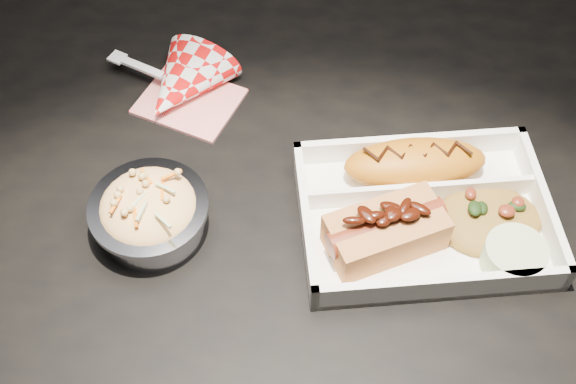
% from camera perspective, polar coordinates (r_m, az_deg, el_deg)
% --- Properties ---
extents(dining_table, '(1.20, 0.80, 0.75)m').
position_cam_1_polar(dining_table, '(0.85, 2.91, -3.10)').
color(dining_table, black).
rests_on(dining_table, ground).
extents(food_tray, '(0.28, 0.22, 0.04)m').
position_cam_1_polar(food_tray, '(0.75, 10.58, -1.93)').
color(food_tray, white).
rests_on(food_tray, dining_table).
extents(fried_pastry, '(0.16, 0.08, 0.04)m').
position_cam_1_polar(fried_pastry, '(0.77, 10.00, 2.26)').
color(fried_pastry, '#C57013').
rests_on(fried_pastry, food_tray).
extents(hotdog, '(0.13, 0.10, 0.06)m').
position_cam_1_polar(hotdog, '(0.71, 7.74, -2.96)').
color(hotdog, '#BC7740').
rests_on(hotdog, food_tray).
extents(fried_rice_mound, '(0.12, 0.11, 0.03)m').
position_cam_1_polar(fried_rice_mound, '(0.75, 15.72, -1.71)').
color(fried_rice_mound, olive).
rests_on(fried_rice_mound, food_tray).
extents(cupcake_liner, '(0.06, 0.06, 0.03)m').
position_cam_1_polar(cupcake_liner, '(0.73, 17.39, -4.91)').
color(cupcake_liner, '#BACF9D').
rests_on(cupcake_liner, food_tray).
extents(foil_coleslaw_cup, '(0.12, 0.12, 0.07)m').
position_cam_1_polar(foil_coleslaw_cup, '(0.73, -10.89, -1.51)').
color(foil_coleslaw_cup, silver).
rests_on(foil_coleslaw_cup, dining_table).
extents(napkin_fork, '(0.17, 0.14, 0.10)m').
position_cam_1_polar(napkin_fork, '(0.86, -8.45, 8.31)').
color(napkin_fork, red).
rests_on(napkin_fork, dining_table).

